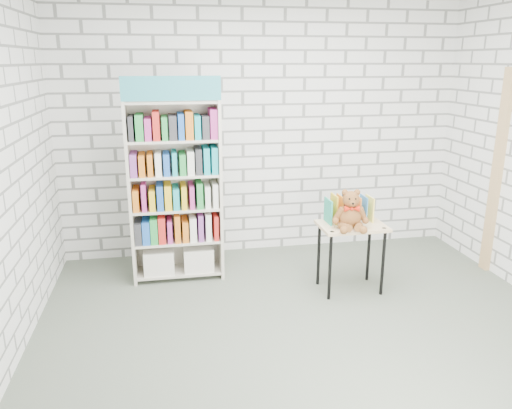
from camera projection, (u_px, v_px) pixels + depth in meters
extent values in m
plane|color=#525A4C|center=(310.00, 334.00, 4.10)|extent=(4.50, 4.50, 0.00)
cube|color=silver|center=(263.00, 131.00, 5.59)|extent=(4.50, 0.02, 2.80)
cube|color=silver|center=(478.00, 277.00, 1.82)|extent=(4.50, 0.02, 2.80)
cube|color=beige|center=(131.00, 194.00, 4.87)|extent=(0.03, 0.35, 1.81)
cube|color=beige|center=(219.00, 190.00, 5.02)|extent=(0.03, 0.35, 1.81)
cube|color=beige|center=(175.00, 188.00, 5.10)|extent=(0.90, 0.02, 1.81)
cube|color=teal|center=(171.00, 88.00, 4.50)|extent=(0.90, 0.02, 0.22)
cube|color=beige|center=(179.00, 271.00, 5.18)|extent=(0.84, 0.33, 0.03)
cube|color=beige|center=(178.00, 240.00, 5.08)|extent=(0.84, 0.33, 0.03)
cube|color=beige|center=(176.00, 208.00, 4.99)|extent=(0.84, 0.33, 0.03)
cube|color=beige|center=(175.00, 174.00, 4.89)|extent=(0.84, 0.33, 0.03)
cube|color=beige|center=(173.00, 140.00, 4.80)|extent=(0.84, 0.33, 0.03)
cube|color=beige|center=(171.00, 102.00, 4.70)|extent=(0.84, 0.33, 0.03)
cube|color=silver|center=(159.00, 260.00, 5.10)|extent=(0.30, 0.29, 0.24)
cube|color=silver|center=(198.00, 257.00, 5.17)|extent=(0.30, 0.29, 0.24)
cube|color=green|center=(177.00, 228.00, 5.03)|extent=(0.84, 0.29, 0.24)
cube|color=orange|center=(176.00, 195.00, 4.94)|extent=(0.84, 0.29, 0.24)
cube|color=#BF338C|center=(174.00, 161.00, 4.85)|extent=(0.84, 0.29, 0.24)
cube|color=#19A5B2|center=(173.00, 126.00, 4.75)|extent=(0.84, 0.29, 0.24)
cube|color=tan|center=(352.00, 226.00, 4.72)|extent=(0.63, 0.44, 0.03)
cylinder|color=black|center=(330.00, 268.00, 4.60)|extent=(0.03, 0.03, 0.64)
cylinder|color=black|center=(319.00, 254.00, 4.92)|extent=(0.03, 0.03, 0.64)
cylinder|color=black|center=(383.00, 263.00, 4.70)|extent=(0.03, 0.03, 0.64)
cylinder|color=black|center=(369.00, 251.00, 5.02)|extent=(0.03, 0.03, 0.64)
cylinder|color=black|center=(332.00, 232.00, 4.52)|extent=(0.04, 0.04, 0.01)
cylinder|color=black|center=(384.00, 228.00, 4.61)|extent=(0.04, 0.04, 0.01)
cube|color=teal|center=(328.00, 210.00, 4.73)|extent=(0.02, 0.19, 0.26)
cube|color=gold|center=(334.00, 209.00, 4.74)|extent=(0.02, 0.19, 0.26)
cube|color=orange|center=(340.00, 209.00, 4.76)|extent=(0.02, 0.19, 0.26)
cube|color=black|center=(346.00, 209.00, 4.77)|extent=(0.02, 0.19, 0.26)
cube|color=white|center=(352.00, 208.00, 4.78)|extent=(0.02, 0.19, 0.26)
cube|color=orange|center=(358.00, 208.00, 4.79)|extent=(0.02, 0.19, 0.26)
cube|color=#327ABB|center=(364.00, 208.00, 4.80)|extent=(0.02, 0.19, 0.26)
cube|color=#FCE254|center=(369.00, 207.00, 4.81)|extent=(0.02, 0.19, 0.26)
ellipsoid|color=brown|center=(350.00, 216.00, 4.60)|extent=(0.22, 0.18, 0.22)
sphere|color=brown|center=(351.00, 199.00, 4.55)|extent=(0.15, 0.15, 0.15)
sphere|color=brown|center=(345.00, 192.00, 4.55)|extent=(0.06, 0.06, 0.06)
sphere|color=brown|center=(357.00, 192.00, 4.55)|extent=(0.06, 0.06, 0.06)
sphere|color=brown|center=(352.00, 203.00, 4.50)|extent=(0.06, 0.06, 0.06)
sphere|color=black|center=(350.00, 199.00, 4.48)|extent=(0.02, 0.02, 0.02)
sphere|color=black|center=(356.00, 199.00, 4.48)|extent=(0.02, 0.02, 0.02)
sphere|color=black|center=(353.00, 204.00, 4.47)|extent=(0.02, 0.02, 0.02)
cylinder|color=brown|center=(339.00, 214.00, 4.57)|extent=(0.11, 0.10, 0.15)
cylinder|color=brown|center=(362.00, 214.00, 4.57)|extent=(0.11, 0.09, 0.15)
sphere|color=brown|center=(336.00, 221.00, 4.57)|extent=(0.06, 0.06, 0.06)
sphere|color=brown|center=(366.00, 221.00, 4.58)|extent=(0.06, 0.06, 0.06)
cylinder|color=brown|center=(345.00, 227.00, 4.51)|extent=(0.09, 0.17, 0.09)
cylinder|color=brown|center=(359.00, 227.00, 4.52)|extent=(0.13, 0.17, 0.09)
sphere|color=brown|center=(344.00, 230.00, 4.45)|extent=(0.07, 0.07, 0.07)
sphere|color=brown|center=(363.00, 230.00, 4.45)|extent=(0.07, 0.07, 0.07)
cone|color=red|center=(348.00, 209.00, 4.51)|extent=(0.07, 0.07, 0.06)
cone|color=red|center=(356.00, 209.00, 4.51)|extent=(0.07, 0.07, 0.06)
sphere|color=red|center=(352.00, 209.00, 4.51)|extent=(0.03, 0.03, 0.03)
cube|color=tan|center=(497.00, 173.00, 5.09)|extent=(0.05, 0.12, 2.10)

